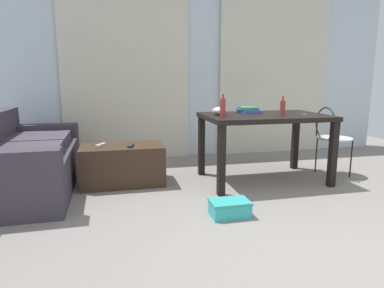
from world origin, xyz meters
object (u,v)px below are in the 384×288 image
at_px(couch, 22,162).
at_px(bottle_far, 283,107).
at_px(bottle_near, 223,107).
at_px(scissors, 307,115).
at_px(bowl, 220,111).
at_px(book_stack, 248,110).
at_px(tv_remote_primary, 101,145).
at_px(tv_remote_secondary, 131,146).
at_px(coffee_table, 123,164).
at_px(craft_table, 264,123).
at_px(wire_chair, 330,133).
at_px(shoebox, 230,208).

distance_m(couch, bottle_far, 2.77).
bearing_deg(bottle_near, scissors, -0.50).
relative_size(bowl, book_stack, 0.62).
bearing_deg(tv_remote_primary, tv_remote_secondary, 13.50).
relative_size(bottle_far, bowl, 1.25).
height_order(coffee_table, craft_table, craft_table).
height_order(bottle_near, bottle_far, bottle_near).
bearing_deg(tv_remote_secondary, book_stack, 15.48).
relative_size(craft_table, bottle_near, 5.66).
relative_size(wire_chair, bottle_far, 4.08).
bearing_deg(shoebox, craft_table, 51.68).
bearing_deg(couch, bottle_near, -9.72).
height_order(coffee_table, tv_remote_primary, tv_remote_primary).
relative_size(couch, coffee_table, 2.07).
bearing_deg(bottle_near, tv_remote_secondary, 163.84).
xyz_separation_m(book_stack, tv_remote_secondary, (-1.35, -0.08, -0.34)).
xyz_separation_m(wire_chair, bowl, (-1.34, 0.05, 0.28)).
bearing_deg(coffee_table, bottle_far, -10.39).
bearing_deg(book_stack, shoebox, -118.52).
relative_size(couch, wire_chair, 2.23).
height_order(craft_table, scissors, scissors).
xyz_separation_m(wire_chair, shoebox, (-1.55, -0.90, -0.44)).
height_order(bottle_near, scissors, bottle_near).
distance_m(bowl, tv_remote_primary, 1.32).
distance_m(tv_remote_secondary, shoebox, 1.32).
distance_m(couch, tv_remote_primary, 0.79).
height_order(craft_table, tv_remote_secondary, craft_table).
xyz_separation_m(craft_table, book_stack, (-0.10, 0.22, 0.13)).
bearing_deg(book_stack, craft_table, -64.98).
bearing_deg(bottle_far, tv_remote_secondary, 172.32).
bearing_deg(craft_table, shoebox, -128.32).
height_order(bottle_far, book_stack, bottle_far).
distance_m(bottle_near, tv_remote_secondary, 1.04).
bearing_deg(tv_remote_primary, bottle_near, 13.58).
xyz_separation_m(bottle_near, tv_remote_secondary, (-0.92, 0.27, -0.41)).
relative_size(couch, book_stack, 7.01).
bearing_deg(bottle_far, coffee_table, 169.61).
relative_size(craft_table, shoebox, 4.10).
distance_m(craft_table, tv_remote_secondary, 1.47).
bearing_deg(scissors, bowl, 167.90).
xyz_separation_m(craft_table, bottle_far, (0.17, -0.08, 0.18)).
height_order(book_stack, tv_remote_secondary, book_stack).
distance_m(coffee_table, bowl, 1.20).
distance_m(bottle_near, shoebox, 1.10).
height_order(wire_chair, book_stack, book_stack).
relative_size(couch, craft_table, 1.36).
bearing_deg(scissors, book_stack, 146.14).
relative_size(bottle_near, bowl, 1.47).
bearing_deg(shoebox, tv_remote_secondary, 126.15).
xyz_separation_m(bowl, shoebox, (-0.20, -0.95, -0.72)).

